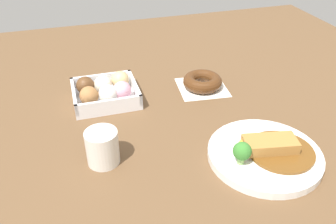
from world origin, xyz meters
TOP-DOWN VIEW (x-y plane):
  - ground_plane at (0.00, 0.00)m, footprint 1.60×1.60m
  - curry_plate at (0.11, -0.16)m, footprint 0.24×0.24m
  - donut_box at (-0.18, 0.18)m, footprint 0.17×0.15m
  - chocolate_ring_donut at (0.10, 0.17)m, footprint 0.15×0.15m
  - coffee_mug at (-0.22, -0.07)m, footprint 0.07×0.07m

SIDE VIEW (x-z plane):
  - ground_plane at x=0.00m, z-range 0.00..0.00m
  - curry_plate at x=0.11m, z-range -0.02..0.05m
  - chocolate_ring_donut at x=0.10m, z-range 0.00..0.04m
  - donut_box at x=-0.18m, z-range 0.00..0.06m
  - coffee_mug at x=-0.22m, z-range 0.00..0.08m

